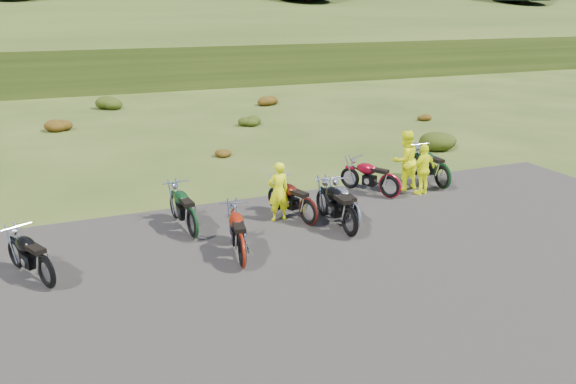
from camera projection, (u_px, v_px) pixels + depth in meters
name	position (u px, v px, depth m)	size (l,w,h in m)	color
ground	(339.00, 242.00, 14.04)	(300.00, 300.00, 0.00)	#304216
gravel_pad	(381.00, 276.00, 12.28)	(20.00, 12.00, 0.04)	black
hill_slope	(116.00, 63.00, 57.90)	(300.00, 46.00, 3.00)	#2F4115
hill_plateau	(82.00, 35.00, 110.54)	(300.00, 90.00, 9.17)	#2F4115
shrub_2	(58.00, 123.00, 26.24)	(1.30, 1.30, 0.77)	#5B240B
shrub_3	(111.00, 101.00, 31.91)	(1.56, 1.56, 0.92)	#21330C
shrub_4	(222.00, 151.00, 21.89)	(0.77, 0.77, 0.45)	#5B240B
shrub_5	(249.00, 119.00, 27.56)	(1.03, 1.03, 0.61)	#21330C
shrub_6	(267.00, 99.00, 33.23)	(1.30, 1.30, 0.77)	#5B240B
shrub_7	(439.00, 137.00, 23.11)	(1.56, 1.56, 0.92)	#21330C
shrub_8	(422.00, 116.00, 28.88)	(0.77, 0.77, 0.45)	#5B240B
motorcycle_0	(49.00, 289.00, 11.74)	(2.10, 0.70, 1.10)	black
motorcycle_1	(243.00, 268.00, 12.66)	(2.22, 0.74, 1.16)	maroon
motorcycle_2	(193.00, 239.00, 14.27)	(2.25, 0.75, 1.18)	#0E3416
motorcycle_3	(354.00, 230.00, 14.79)	(2.09, 0.70, 1.09)	#ADADB2
motorcycle_4	(308.00, 226.00, 15.09)	(2.15, 0.72, 1.13)	#42100B
motorcycle_5	(349.00, 237.00, 14.35)	(2.34, 0.78, 1.23)	black
motorcycle_6	(389.00, 199.00, 17.21)	(2.16, 0.72, 1.13)	maroon
motorcycle_7	(441.00, 190.00, 18.07)	(2.34, 0.78, 1.23)	black
person_middle	(278.00, 193.00, 15.18)	(0.60, 0.39, 1.65)	#E5F00C
person_right_a	(405.00, 161.00, 17.74)	(0.93, 0.72, 1.91)	#E5F00C
person_right_b	(424.00, 170.00, 17.33)	(0.93, 0.39, 1.59)	#E5F00C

